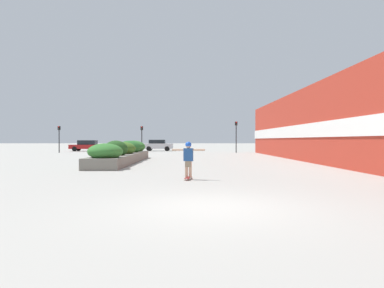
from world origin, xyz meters
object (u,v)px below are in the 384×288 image
Objects in this scene: car_center_left at (87,145)px; traffic_light_left at (142,134)px; skateboard at (188,178)px; skateboarder at (188,156)px; traffic_light_far_left at (59,134)px; traffic_light_right at (236,132)px; car_leftmost at (158,145)px.

traffic_light_left is (8.09, -5.06, 1.40)m from car_center_left.
skateboard is 35.92m from car_center_left.
traffic_light_far_left reaches higher than skateboarder.
traffic_light_right is at bearing 88.50° from skateboarder.
skateboard is 28.76m from traffic_light_left.
car_center_left is 20.22m from traffic_light_right.
skateboarder is 31.66m from traffic_light_far_left.
traffic_light_right is (5.63, 27.58, 1.59)m from skateboarder.
traffic_light_far_left is (-15.34, 27.67, 2.09)m from skateboard.
skateboard is 28.25m from traffic_light_right.
skateboard is at bearing 7.02° from car_leftmost.
traffic_light_far_left is (-9.71, -0.46, -0.00)m from traffic_light_left.
traffic_light_left is at bearing -122.04° from car_center_left.
traffic_light_left is 0.85× the size of traffic_light_right.
traffic_light_left reaches higher than car_center_left.
skateboard is 0.19× the size of car_center_left.
skateboarder is 34.43m from car_leftmost.
traffic_light_left reaches higher than traffic_light_far_left.
car_leftmost is 1.08× the size of traffic_light_right.
traffic_light_far_left is (-1.62, -5.52, 1.40)m from car_center_left.
car_center_left is (-9.51, -0.98, -0.04)m from car_leftmost.
traffic_light_far_left reaches higher than car_leftmost.
traffic_light_left reaches higher than car_leftmost.
skateboard is 31.70m from traffic_light_far_left.
traffic_light_right is (9.84, -6.59, 1.69)m from car_leftmost.
skateboard is 0.20× the size of car_leftmost.
skateboard is 0.22× the size of traffic_light_right.
traffic_light_right is (11.26, -0.54, 0.33)m from traffic_light_left.
car_leftmost is 6.36m from traffic_light_left.
skateboard is at bearing -78.69° from traffic_light_left.
car_leftmost is at bearing -84.10° from car_center_left.
traffic_light_far_left reaches higher than skateboard.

